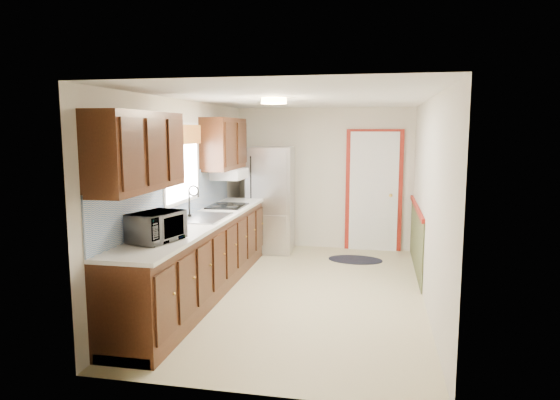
% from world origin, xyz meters
% --- Properties ---
extents(room_shell, '(3.20, 5.20, 2.52)m').
position_xyz_m(room_shell, '(0.00, 0.00, 1.20)').
color(room_shell, '#C0B487').
rests_on(room_shell, ground).
extents(kitchen_run, '(0.63, 4.00, 2.20)m').
position_xyz_m(kitchen_run, '(-1.24, -0.29, 0.81)').
color(kitchen_run, '#34180B').
rests_on(kitchen_run, ground).
extents(back_wall_trim, '(1.12, 2.30, 2.08)m').
position_xyz_m(back_wall_trim, '(0.99, 2.21, 0.89)').
color(back_wall_trim, maroon).
rests_on(back_wall_trim, ground).
extents(ceiling_fixture, '(0.30, 0.30, 0.06)m').
position_xyz_m(ceiling_fixture, '(-0.30, -0.20, 2.36)').
color(ceiling_fixture, '#FFD88C').
rests_on(ceiling_fixture, room_shell).
extents(microwave, '(0.42, 0.58, 0.36)m').
position_xyz_m(microwave, '(-1.20, -1.53, 1.12)').
color(microwave, white).
rests_on(microwave, kitchen_run).
extents(refrigerator, '(0.77, 0.75, 1.75)m').
position_xyz_m(refrigerator, '(-0.83, 2.05, 0.88)').
color(refrigerator, '#B7B7BC').
rests_on(refrigerator, ground).
extents(rug, '(0.87, 0.59, 0.01)m').
position_xyz_m(rug, '(0.60, 1.71, 0.01)').
color(rug, black).
rests_on(rug, ground).
extents(cooktop, '(0.49, 0.59, 0.02)m').
position_xyz_m(cooktop, '(-1.19, 0.77, 0.95)').
color(cooktop, black).
rests_on(cooktop, kitchen_run).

